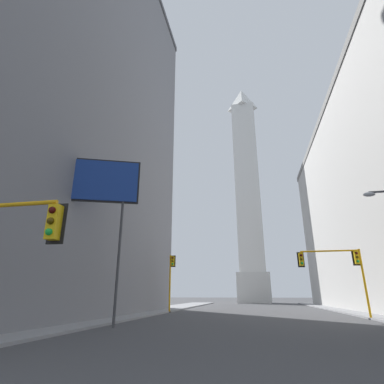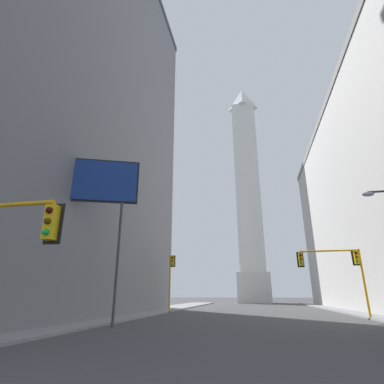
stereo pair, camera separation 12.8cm
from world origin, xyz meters
name	(u,v)px [view 1 (the left image)]	position (x,y,z in m)	size (l,w,h in m)	color
sidewalk_left	(126,315)	(-11.66, 26.47, 0.07)	(5.00, 88.23, 0.15)	gray
building_left	(11,99)	(-25.47, 22.24, 22.93)	(28.45, 37.83, 45.84)	slate
obelisk	(247,189)	(0.00, 73.53, 27.94)	(7.59, 7.59, 59.04)	silver
traffic_light_mid_right	(339,265)	(7.52, 26.32, 4.27)	(5.28, 0.51, 5.58)	orange
traffic_light_mid_left	(171,274)	(-9.06, 32.71, 4.13)	(0.76, 0.52, 6.29)	orange
billboard_sign	(93,185)	(-10.23, 15.89, 9.05)	(5.95, 2.45, 11.02)	#3F3F42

